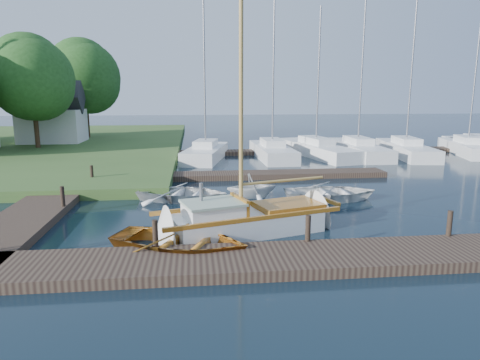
{
  "coord_description": "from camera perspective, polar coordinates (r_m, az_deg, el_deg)",
  "views": [
    {
      "loc": [
        -1.85,
        -16.94,
        4.65
      ],
      "look_at": [
        0.0,
        0.0,
        1.2
      ],
      "focal_mm": 32.0,
      "sensor_mm": 36.0,
      "label": 1
    }
  ],
  "objects": [
    {
      "name": "pontoon",
      "position": [
        35.29,
        13.47,
        3.8
      ],
      "size": [
        30.0,
        1.6,
        0.3
      ],
      "primitive_type": "cube",
      "color": "#2D2019",
      "rests_on": "ground"
    },
    {
      "name": "tree_7",
      "position": [
        44.2,
        -20.03,
        12.78
      ],
      "size": [
        6.83,
        6.83,
        9.38
      ],
      "color": "#332114",
      "rests_on": "shore"
    },
    {
      "name": "left_dock",
      "position": [
        20.41,
        -23.61,
        -2.27
      ],
      "size": [
        2.2,
        18.0,
        0.3
      ],
      "primitive_type": "cube",
      "color": "#2D2019",
      "rests_on": "ground"
    },
    {
      "name": "marina_boat_2",
      "position": [
        31.53,
        4.32,
        3.99
      ],
      "size": [
        2.32,
        8.07,
        12.37
      ],
      "rotation": [
        0.0,
        0.0,
        1.59
      ],
      "color": "white",
      "rests_on": "ground"
    },
    {
      "name": "tree_3",
      "position": [
        37.05,
        -25.99,
        12.11
      ],
      "size": [
        6.41,
        6.38,
        8.74
      ],
      "color": "#332114",
      "rests_on": "shore"
    },
    {
      "name": "dinghy",
      "position": [
        12.95,
        -8.01,
        -7.66
      ],
      "size": [
        5.05,
        4.42,
        0.87
      ],
      "primitive_type": "imported",
      "rotation": [
        0.0,
        0.0,
        1.16
      ],
      "color": "brown",
      "rests_on": "ground"
    },
    {
      "name": "tender_b",
      "position": [
        19.35,
        1.62,
        -0.61
      ],
      "size": [
        2.6,
        2.33,
        1.22
      ],
      "primitive_type": "imported",
      "rotation": [
        0.0,
        0.0,
        1.73
      ],
      "color": "white",
      "rests_on": "ground"
    },
    {
      "name": "tender_a",
      "position": [
        19.06,
        -7.64,
        -1.5
      ],
      "size": [
        4.67,
        3.91,
        0.83
      ],
      "primitive_type": "imported",
      "rotation": [
        0.0,
        0.0,
        1.27
      ],
      "color": "white",
      "rests_on": "ground"
    },
    {
      "name": "sailboat",
      "position": [
        14.69,
        1.45,
        -5.6
      ],
      "size": [
        7.41,
        3.95,
        9.83
      ],
      "rotation": [
        0.0,
        0.0,
        0.29
      ],
      "color": "white",
      "rests_on": "ground"
    },
    {
      "name": "tender_c",
      "position": [
        19.44,
        12.0,
        -1.38
      ],
      "size": [
        4.19,
        3.09,
        0.84
      ],
      "primitive_type": "imported",
      "rotation": [
        0.0,
        0.0,
        1.52
      ],
      "color": "white",
      "rests_on": "ground"
    },
    {
      "name": "marina_boat_6",
      "position": [
        38.05,
        28.09,
        3.94
      ],
      "size": [
        4.32,
        8.51,
        10.73
      ],
      "rotation": [
        0.0,
        0.0,
        1.3
      ],
      "color": "white",
      "rests_on": "ground"
    },
    {
      "name": "near_dock",
      "position": [
        11.97,
        3.18,
        -10.65
      ],
      "size": [
        18.0,
        2.2,
        0.3
      ],
      "primitive_type": "cube",
      "color": "#2D2019",
      "rests_on": "ground"
    },
    {
      "name": "mooring_post_3",
      "position": [
        14.82,
        26.16,
        -5.21
      ],
      "size": [
        0.16,
        0.16,
        0.8
      ],
      "primitive_type": "cylinder",
      "color": "black",
      "rests_on": "near_dock"
    },
    {
      "name": "mooring_post_5",
      "position": [
        22.88,
        -19.15,
        0.86
      ],
      "size": [
        0.16,
        0.16,
        0.8
      ],
      "primitive_type": "cylinder",
      "color": "black",
      "rests_on": "left_dock"
    },
    {
      "name": "marina_boat_4",
      "position": [
        34.09,
        15.43,
        4.15
      ],
      "size": [
        2.44,
        9.26,
        11.6
      ],
      "rotation": [
        0.0,
        0.0,
        1.54
      ],
      "color": "white",
      "rests_on": "ground"
    },
    {
      "name": "house_c",
      "position": [
        40.84,
        -23.76,
        7.58
      ],
      "size": [
        5.25,
        4.0,
        5.28
      ],
      "color": "silver",
      "rests_on": "shore"
    },
    {
      "name": "marina_boat_5",
      "position": [
        35.0,
        21.23,
        3.98
      ],
      "size": [
        3.56,
        9.14,
        12.1
      ],
      "rotation": [
        0.0,
        0.0,
        1.41
      ],
      "color": "white",
      "rests_on": "ground"
    },
    {
      "name": "mooring_post_4",
      "position": [
        18.14,
        -22.58,
        -2.03
      ],
      "size": [
        0.16,
        0.16,
        0.8
      ],
      "primitive_type": "cylinder",
      "color": "black",
      "rests_on": "left_dock"
    },
    {
      "name": "marina_boat_3",
      "position": [
        33.21,
        10.09,
        4.19
      ],
      "size": [
        4.12,
        10.16,
        10.83
      ],
      "rotation": [
        0.0,
        0.0,
        1.77
      ],
      "color": "white",
      "rests_on": "ground"
    },
    {
      "name": "ground",
      "position": [
        17.66,
        0.0,
        -3.82
      ],
      "size": [
        160.0,
        160.0,
        0.0
      ],
      "primitive_type": "plane",
      "color": "black",
      "rests_on": "ground"
    },
    {
      "name": "mooring_post_2",
      "position": [
        13.01,
        9.05,
        -6.37
      ],
      "size": [
        0.16,
        0.16,
        0.8
      ],
      "primitive_type": "cylinder",
      "color": "black",
      "rests_on": "near_dock"
    },
    {
      "name": "mooring_post_1",
      "position": [
        12.62,
        -11.22,
        -7.01
      ],
      "size": [
        0.16,
        0.16,
        0.8
      ],
      "primitive_type": "cylinder",
      "color": "black",
      "rests_on": "near_dock"
    },
    {
      "name": "marina_boat_0",
      "position": [
        30.75,
        -4.59,
        3.8
      ],
      "size": [
        3.71,
        7.41,
        11.79
      ],
      "rotation": [
        0.0,
        0.0,
        1.35
      ],
      "color": "white",
      "rests_on": "ground"
    },
    {
      "name": "far_dock",
      "position": [
        24.17,
        3.04,
        0.7
      ],
      "size": [
        14.0,
        1.6,
        0.3
      ],
      "primitive_type": "cube",
      "color": "#2D2019",
      "rests_on": "ground"
    }
  ]
}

